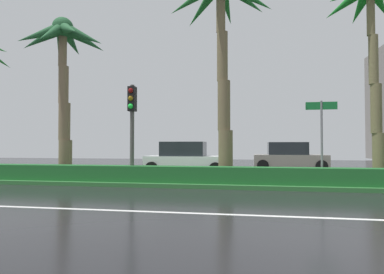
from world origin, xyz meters
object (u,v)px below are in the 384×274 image
at_px(palm_tree_centre_left, 222,15).
at_px(car_in_traffic_leading, 185,158).
at_px(traffic_signal_median_left, 132,115).
at_px(car_in_traffic_second, 289,157).
at_px(street_name_sign, 322,130).
at_px(palm_tree_mid_left, 63,51).
at_px(palm_tree_centre, 371,12).

relative_size(palm_tree_centre_left, car_in_traffic_leading, 1.96).
bearing_deg(traffic_signal_median_left, car_in_traffic_leading, 77.42).
relative_size(palm_tree_centre_left, car_in_traffic_second, 1.96).
xyz_separation_m(traffic_signal_median_left, street_name_sign, (7.07, 0.40, -0.64)).
height_order(palm_tree_mid_left, palm_tree_centre, palm_tree_centre).
bearing_deg(traffic_signal_median_left, palm_tree_centre_left, 15.38).
xyz_separation_m(palm_tree_centre, traffic_signal_median_left, (-9.01, -0.99, -3.80)).
distance_m(palm_tree_mid_left, traffic_signal_median_left, 4.65).
xyz_separation_m(palm_tree_mid_left, palm_tree_centre_left, (6.93, 0.03, 1.13)).
bearing_deg(palm_tree_centre_left, palm_tree_mid_left, -179.78).
distance_m(palm_tree_centre, traffic_signal_median_left, 9.82).
xyz_separation_m(palm_tree_centre_left, car_in_traffic_second, (3.48, 7.59, -5.95)).
relative_size(street_name_sign, car_in_traffic_leading, 0.70).
height_order(palm_tree_mid_left, street_name_sign, palm_tree_mid_left).
bearing_deg(traffic_signal_median_left, palm_tree_mid_left, 165.33).
relative_size(car_in_traffic_leading, car_in_traffic_second, 1.00).
distance_m(palm_tree_centre_left, palm_tree_centre, 5.58).
relative_size(palm_tree_centre_left, street_name_sign, 2.81).
xyz_separation_m(palm_tree_mid_left, street_name_sign, (10.58, -0.51, -3.57)).
bearing_deg(car_in_traffic_second, car_in_traffic_leading, -149.10).
xyz_separation_m(palm_tree_centre_left, car_in_traffic_leading, (-2.29, 4.14, -5.95)).
height_order(palm_tree_centre, street_name_sign, palm_tree_centre).
relative_size(palm_tree_mid_left, palm_tree_centre_left, 0.83).
height_order(street_name_sign, car_in_traffic_leading, street_name_sign).
distance_m(traffic_signal_median_left, car_in_traffic_leading, 5.54).
bearing_deg(car_in_traffic_leading, palm_tree_centre, -27.43).
bearing_deg(car_in_traffic_leading, traffic_signal_median_left, -102.58).
distance_m(traffic_signal_median_left, street_name_sign, 7.11).
distance_m(palm_tree_centre_left, car_in_traffic_second, 10.25).
xyz_separation_m(traffic_signal_median_left, car_in_traffic_second, (6.91, 8.53, -1.90)).
relative_size(palm_tree_centre, traffic_signal_median_left, 2.10).
distance_m(palm_tree_centre, car_in_traffic_second, 9.68).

